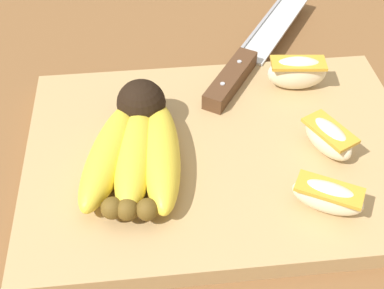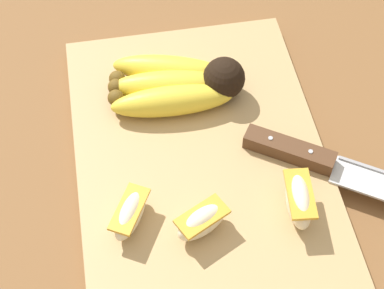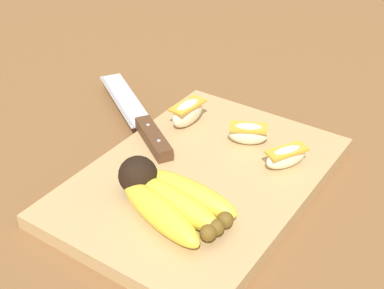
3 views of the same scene
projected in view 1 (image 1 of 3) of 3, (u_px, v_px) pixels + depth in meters
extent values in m
plane|color=brown|center=(221.00, 154.00, 0.52)|extent=(6.00, 6.00, 0.00)
cube|color=tan|center=(218.00, 155.00, 0.50)|extent=(0.38, 0.27, 0.02)
sphere|color=black|center=(141.00, 104.00, 0.50)|extent=(0.05, 0.05, 0.05)
ellipsoid|color=yellow|center=(110.00, 153.00, 0.46)|extent=(0.07, 0.14, 0.03)
sphere|color=brown|center=(112.00, 208.00, 0.42)|extent=(0.02, 0.02, 0.02)
ellipsoid|color=yellow|center=(136.00, 154.00, 0.46)|extent=(0.05, 0.14, 0.03)
sphere|color=brown|center=(127.00, 209.00, 0.42)|extent=(0.02, 0.02, 0.02)
ellipsoid|color=yellow|center=(161.00, 154.00, 0.46)|extent=(0.04, 0.14, 0.03)
sphere|color=brown|center=(147.00, 209.00, 0.42)|extent=(0.02, 0.02, 0.02)
cube|color=silver|center=(275.00, 25.00, 0.65)|extent=(0.13, 0.17, 0.00)
cube|color=#99999E|center=(264.00, 20.00, 0.65)|extent=(0.10, 0.15, 0.00)
cube|color=#51331E|center=(231.00, 79.00, 0.56)|extent=(0.07, 0.10, 0.02)
cylinder|color=#B2B2B7|center=(223.00, 84.00, 0.54)|extent=(0.01, 0.01, 0.00)
cylinder|color=#B2B2B7|center=(239.00, 61.00, 0.56)|extent=(0.01, 0.01, 0.00)
ellipsoid|color=#F4E5C1|center=(327.00, 197.00, 0.43)|extent=(0.06, 0.05, 0.03)
cube|color=gold|center=(330.00, 190.00, 0.42)|extent=(0.06, 0.05, 0.00)
ellipsoid|color=#F4E5C1|center=(297.00, 73.00, 0.55)|extent=(0.07, 0.03, 0.04)
cube|color=gold|center=(298.00, 63.00, 0.54)|extent=(0.06, 0.03, 0.00)
ellipsoid|color=#F4E5C1|center=(328.00, 139.00, 0.48)|extent=(0.05, 0.06, 0.03)
cube|color=gold|center=(330.00, 130.00, 0.47)|extent=(0.05, 0.06, 0.00)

